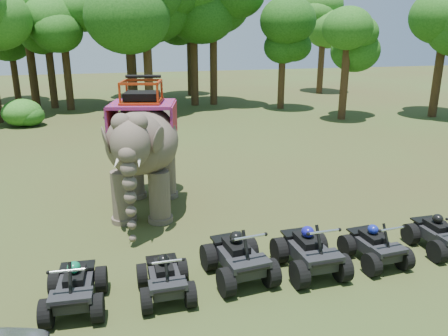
{
  "coord_description": "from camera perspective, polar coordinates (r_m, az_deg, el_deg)",
  "views": [
    {
      "loc": [
        -3.06,
        -9.91,
        5.49
      ],
      "look_at": [
        0.0,
        1.2,
        1.9
      ],
      "focal_mm": 35.0,
      "sensor_mm": 36.0,
      "label": 1
    }
  ],
  "objects": [
    {
      "name": "atv_1",
      "position": [
        9.7,
        -7.76,
        -13.36
      ],
      "size": [
        1.13,
        1.55,
        1.14
      ],
      "primitive_type": null,
      "rotation": [
        0.0,
        0.0,
        -0.01
      ],
      "color": "black",
      "rests_on": "ground"
    },
    {
      "name": "elephant",
      "position": [
        13.88,
        -10.41,
        2.87
      ],
      "size": [
        3.33,
        5.38,
        4.2
      ],
      "primitive_type": null,
      "rotation": [
        0.0,
        0.0,
        -0.24
      ],
      "color": "brown",
      "rests_on": "ground"
    },
    {
      "name": "tree_0",
      "position": [
        30.74,
        -10.05,
        15.8
      ],
      "size": [
        6.75,
        6.75,
        9.65
      ],
      "primitive_type": null,
      "color": "#195114",
      "rests_on": "ground"
    },
    {
      "name": "tree_1",
      "position": [
        34.83,
        -1.39,
        15.68
      ],
      "size": [
        6.32,
        6.32,
        9.03
      ],
      "primitive_type": null,
      "color": "#195114",
      "rests_on": "ground"
    },
    {
      "name": "tree_3",
      "position": [
        29.69,
        15.56,
        12.38
      ],
      "size": [
        4.56,
        4.56,
        6.52
      ],
      "primitive_type": null,
      "color": "#195114",
      "rests_on": "ground"
    },
    {
      "name": "atv_0",
      "position": [
        9.72,
        -18.99,
        -13.89
      ],
      "size": [
        1.31,
        1.72,
        1.22
      ],
      "primitive_type": null,
      "rotation": [
        0.0,
        0.0,
        -0.07
      ],
      "color": "black",
      "rests_on": "ground"
    },
    {
      "name": "tree_35",
      "position": [
        42.33,
        12.69,
        15.32
      ],
      "size": [
        6.06,
        6.06,
        8.65
      ],
      "primitive_type": null,
      "color": "#195114",
      "rests_on": "ground"
    },
    {
      "name": "tree_25",
      "position": [
        34.21,
        -20.02,
        13.98
      ],
      "size": [
        5.75,
        5.75,
        8.21
      ],
      "primitive_type": null,
      "color": "#195114",
      "rests_on": "ground"
    },
    {
      "name": "tree_31",
      "position": [
        34.6,
        -12.34,
        16.65
      ],
      "size": [
        7.46,
        7.46,
        10.66
      ],
      "primitive_type": null,
      "color": "#195114",
      "rests_on": "ground"
    },
    {
      "name": "tree_4",
      "position": [
        32.72,
        26.47,
        13.35
      ],
      "size": [
        5.92,
        5.92,
        8.46
      ],
      "primitive_type": null,
      "color": "#195114",
      "rests_on": "ground"
    },
    {
      "name": "tree_26",
      "position": [
        35.56,
        -21.88,
        13.72
      ],
      "size": [
        5.62,
        5.62,
        8.03
      ],
      "primitive_type": null,
      "color": "#195114",
      "rests_on": "ground"
    },
    {
      "name": "tree_29",
      "position": [
        40.28,
        -4.48,
        14.72
      ],
      "size": [
        5.21,
        5.21,
        7.44
      ],
      "primitive_type": null,
      "color": "#195114",
      "rests_on": "ground"
    },
    {
      "name": "atv_3",
      "position": [
        10.67,
        11.18,
        -9.9
      ],
      "size": [
        1.34,
        1.83,
        1.34
      ],
      "primitive_type": null,
      "rotation": [
        0.0,
        0.0,
        0.01
      ],
      "color": "black",
      "rests_on": "ground"
    },
    {
      "name": "atv_2",
      "position": [
        10.23,
        1.92,
        -10.8
      ],
      "size": [
        1.5,
        1.94,
        1.35
      ],
      "primitive_type": null,
      "rotation": [
        0.0,
        0.0,
        0.1
      ],
      "color": "black",
      "rests_on": "ground"
    },
    {
      "name": "tree_28",
      "position": [
        34.49,
        -3.96,
        16.15
      ],
      "size": [
        6.76,
        6.76,
        9.65
      ],
      "primitive_type": null,
      "color": "#195114",
      "rests_on": "ground"
    },
    {
      "name": "tree_2",
      "position": [
        33.15,
        7.6,
        13.44
      ],
      "size": [
        4.68,
        4.68,
        6.69
      ],
      "primitive_type": null,
      "color": "#195114",
      "rests_on": "ground"
    },
    {
      "name": "tree_33",
      "position": [
        40.34,
        -25.9,
        12.91
      ],
      "size": [
        5.01,
        5.01,
        7.16
      ],
      "primitive_type": null,
      "color": "#195114",
      "rests_on": "ground"
    },
    {
      "name": "atv_5",
      "position": [
        12.76,
        26.4,
        -7.2
      ],
      "size": [
        1.18,
        1.61,
        1.18
      ],
      "primitive_type": null,
      "rotation": [
        0.0,
        0.0,
        -0.01
      ],
      "color": "black",
      "rests_on": "ground"
    },
    {
      "name": "ground",
      "position": [
        11.74,
        1.58,
        -10.59
      ],
      "size": [
        110.0,
        110.0,
        0.0
      ],
      "primitive_type": "plane",
      "color": "#47381E",
      "rests_on": "ground"
    },
    {
      "name": "tree_27",
      "position": [
        38.28,
        -11.96,
        15.37
      ],
      "size": [
        6.22,
        6.22,
        8.89
      ],
      "primitive_type": null,
      "color": "#195114",
      "rests_on": "ground"
    },
    {
      "name": "tree_34",
      "position": [
        36.11,
        -24.19,
        15.1
      ],
      "size": [
        7.02,
        7.02,
        10.03
      ],
      "primitive_type": null,
      "color": "#195114",
      "rests_on": "ground"
    },
    {
      "name": "atv_4",
      "position": [
        11.52,
        19.19,
        -8.96
      ],
      "size": [
        1.24,
        1.64,
        1.17
      ],
      "primitive_type": null,
      "rotation": [
        0.0,
        0.0,
        0.06
      ],
      "color": "black",
      "rests_on": "ground"
    }
  ]
}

